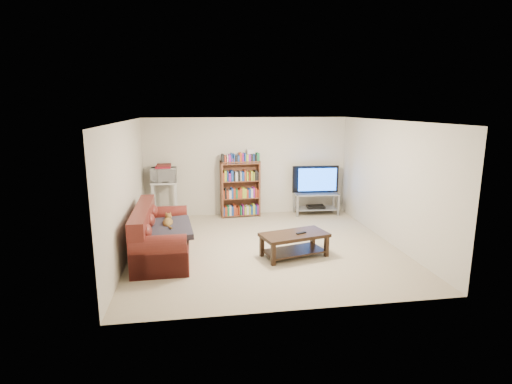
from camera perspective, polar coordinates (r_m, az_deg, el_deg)
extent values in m
plane|color=#C7B694|center=(7.80, 1.19, -7.79)|extent=(5.00, 5.00, 0.00)
plane|color=white|center=(7.34, 1.27, 10.12)|extent=(5.00, 5.00, 0.00)
plane|color=silver|center=(9.91, -1.29, 3.66)|extent=(5.00, 0.00, 5.00)
plane|color=silver|center=(5.10, 6.11, -4.51)|extent=(5.00, 0.00, 5.00)
plane|color=silver|center=(7.47, -18.03, 0.28)|extent=(0.00, 5.00, 5.00)
plane|color=silver|center=(8.28, 18.54, 1.36)|extent=(0.00, 5.00, 5.00)
cube|color=maroon|center=(7.49, -13.13, -7.32)|extent=(0.95, 2.15, 0.41)
cube|color=maroon|center=(7.44, -15.79, -5.47)|extent=(0.29, 2.14, 0.89)
cube|color=maroon|center=(6.58, -13.63, -9.54)|extent=(0.88, 0.25, 0.53)
cube|color=maroon|center=(8.37, -12.78, -4.79)|extent=(0.88, 0.25, 0.53)
cube|color=#2D2A35|center=(7.24, -12.53, -5.18)|extent=(0.93, 1.14, 0.19)
cube|color=black|center=(7.22, 5.50, -6.13)|extent=(1.30, 0.87, 0.06)
cube|color=black|center=(7.32, 5.46, -8.37)|extent=(1.17, 0.78, 0.03)
cube|color=black|center=(6.86, 2.48, -8.99)|extent=(0.09, 0.09, 0.37)
cube|color=black|center=(7.36, 10.03, -7.68)|extent=(0.09, 0.09, 0.37)
cube|color=black|center=(7.26, 0.84, -7.76)|extent=(0.09, 0.09, 0.37)
cube|color=black|center=(7.74, 8.11, -6.63)|extent=(0.09, 0.09, 0.37)
cube|color=black|center=(7.21, 6.47, -5.83)|extent=(0.20, 0.13, 0.02)
cube|color=#999EA3|center=(10.07, 8.58, -0.24)|extent=(1.11, 0.55, 0.03)
cube|color=#999EA3|center=(10.15, 8.51, -2.31)|extent=(1.05, 0.52, 0.02)
cube|color=gray|center=(9.81, 5.94, -2.02)|extent=(0.05, 0.05, 0.54)
cube|color=gray|center=(10.06, 11.66, -1.85)|extent=(0.05, 0.05, 0.54)
cube|color=gray|center=(10.22, 5.46, -1.44)|extent=(0.05, 0.05, 0.54)
cube|color=gray|center=(10.46, 10.97, -1.30)|extent=(0.05, 0.05, 0.54)
imported|color=black|center=(10.00, 8.64, 1.73)|extent=(1.17, 0.22, 0.67)
cube|color=black|center=(10.14, 8.52, -2.09)|extent=(0.45, 0.33, 0.06)
cube|color=brown|center=(9.67, -4.92, 0.33)|extent=(0.06, 0.30, 1.37)
cube|color=brown|center=(9.83, 0.36, 0.56)|extent=(0.06, 0.30, 1.37)
cube|color=brown|center=(9.63, -2.29, 4.37)|extent=(0.97, 0.36, 0.03)
cube|color=maroon|center=(9.59, -3.54, 4.62)|extent=(0.29, 0.23, 0.07)
cube|color=silver|center=(9.54, -13.00, 1.33)|extent=(0.59, 0.43, 0.04)
cube|color=silver|center=(9.67, -12.83, -2.29)|extent=(0.53, 0.39, 0.03)
cube|color=silver|center=(9.49, -14.47, -1.71)|extent=(0.05, 0.05, 0.90)
cube|color=silver|center=(9.45, -11.40, -1.62)|extent=(0.05, 0.05, 0.90)
cube|color=silver|center=(9.83, -14.29, -1.23)|extent=(0.05, 0.05, 0.90)
cube|color=silver|center=(9.79, -11.32, -1.14)|extent=(0.05, 0.05, 0.90)
imported|color=silver|center=(9.51, -13.05, 2.40)|extent=(0.58, 0.40, 0.32)
cube|color=maroon|center=(9.48, -13.11, 3.50)|extent=(0.34, 0.30, 0.05)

